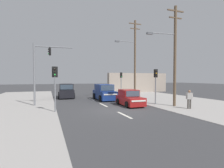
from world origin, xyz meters
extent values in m
plane|color=#3A3A3D|center=(0.00, 0.00, 0.00)|extent=(140.00, 140.00, 0.00)
cube|color=silver|center=(0.00, -2.00, 0.00)|extent=(0.20, 2.40, 0.01)
cube|color=silver|center=(0.00, 3.00, 0.00)|extent=(0.20, 2.40, 0.01)
cube|color=silver|center=(0.00, 8.00, 0.00)|extent=(0.20, 2.40, 0.01)
cube|color=#A39E99|center=(9.00, 2.00, 0.01)|extent=(10.00, 44.00, 0.02)
cube|color=#A39E99|center=(-8.50, 4.00, 0.01)|extent=(8.00, 40.00, 0.02)
cylinder|color=brown|center=(6.09, -0.03, 4.68)|extent=(0.26, 0.26, 9.37)
cube|color=brown|center=(6.09, -0.03, 8.92)|extent=(1.80, 0.12, 0.11)
cube|color=brown|center=(6.09, -0.03, 8.27)|extent=(1.40, 0.12, 0.10)
cylinder|color=slate|center=(4.79, 0.12, 6.74)|extent=(2.59, 0.38, 0.09)
cube|color=#595B60|center=(3.50, 0.26, 6.67)|extent=(0.59, 0.34, 0.18)
cylinder|color=brown|center=(5.93, 7.65, 5.19)|extent=(0.26, 0.26, 10.38)
cube|color=brown|center=(5.93, 7.65, 9.93)|extent=(1.80, 0.12, 0.11)
cube|color=brown|center=(5.93, 7.65, 9.28)|extent=(1.40, 0.12, 0.10)
cylinder|color=slate|center=(4.63, 7.63, 7.47)|extent=(2.60, 0.14, 0.09)
cube|color=#595B60|center=(3.33, 7.60, 7.40)|extent=(0.57, 0.29, 0.18)
cylinder|color=slate|center=(-6.34, 4.88, 3.00)|extent=(0.18, 0.18, 6.00)
cylinder|color=slate|center=(-4.55, 4.72, 5.70)|extent=(3.59, 0.44, 0.11)
cube|color=black|center=(-4.91, 4.75, 5.25)|extent=(0.22, 0.28, 0.68)
cube|color=black|center=(-4.91, 4.75, 5.25)|extent=(0.08, 0.44, 0.84)
sphere|color=black|center=(-5.03, 4.76, 5.47)|extent=(0.13, 0.13, 0.13)
sphere|color=black|center=(-5.03, 4.76, 5.25)|extent=(0.13, 0.13, 0.13)
sphere|color=green|center=(-5.03, 4.76, 5.03)|extent=(0.13, 0.13, 0.13)
cylinder|color=slate|center=(5.09, 1.59, 1.40)|extent=(0.12, 0.12, 2.80)
cube|color=black|center=(5.09, 1.59, 3.14)|extent=(0.26, 0.20, 0.68)
cube|color=black|center=(5.09, 1.59, 3.14)|extent=(0.44, 0.04, 0.84)
sphere|color=black|center=(5.08, 1.47, 3.36)|extent=(0.13, 0.13, 0.13)
sphere|color=orange|center=(5.08, 1.47, 3.14)|extent=(0.13, 0.13, 0.13)
sphere|color=black|center=(5.08, 1.47, 2.92)|extent=(0.13, 0.13, 0.13)
cylinder|color=slate|center=(-4.62, 0.91, 1.40)|extent=(0.12, 0.12, 2.80)
cube|color=black|center=(-4.62, 0.91, 3.14)|extent=(0.27, 0.21, 0.68)
cube|color=black|center=(-4.62, 0.91, 3.14)|extent=(0.44, 0.06, 0.84)
sphere|color=black|center=(-4.63, 0.79, 3.36)|extent=(0.13, 0.13, 0.13)
sphere|color=black|center=(-4.63, 0.79, 3.14)|extent=(0.13, 0.13, 0.13)
sphere|color=green|center=(-4.63, 0.79, 2.92)|extent=(0.13, 0.13, 0.13)
cylinder|color=slate|center=(5.77, 11.97, 1.40)|extent=(0.12, 0.12, 2.80)
cube|color=black|center=(5.77, 11.97, 3.14)|extent=(0.30, 0.26, 0.68)
cube|color=black|center=(5.77, 11.97, 3.14)|extent=(0.44, 0.14, 0.84)
sphere|color=black|center=(5.80, 11.85, 3.36)|extent=(0.13, 0.13, 0.13)
sphere|color=black|center=(5.80, 11.85, 3.14)|extent=(0.13, 0.13, 0.13)
sphere|color=green|center=(5.80, 11.85, 2.92)|extent=(0.13, 0.13, 0.13)
cube|color=#A39384|center=(11.00, 16.00, 1.80)|extent=(12.00, 1.00, 3.60)
cube|color=maroon|center=(2.27, 1.74, 0.51)|extent=(1.67, 3.63, 0.76)
cube|color=maroon|center=(2.28, 2.04, 1.21)|extent=(1.52, 1.93, 0.64)
cube|color=#384756|center=(2.26, 1.07, 1.21)|extent=(1.36, 0.09, 0.54)
cube|color=#384756|center=(2.30, 3.01, 1.21)|extent=(1.33, 0.09, 0.51)
cube|color=white|center=(2.24, -0.08, 0.68)|extent=(1.36, 0.07, 0.14)
cylinder|color=black|center=(3.05, 0.61, 0.30)|extent=(0.19, 0.60, 0.60)
cylinder|color=black|center=(1.45, 0.64, 0.30)|extent=(0.19, 0.60, 0.60)
cylinder|color=black|center=(3.10, 2.84, 0.30)|extent=(0.19, 0.60, 0.60)
cylinder|color=black|center=(1.50, 2.88, 0.30)|extent=(0.19, 0.60, 0.60)
cube|color=navy|center=(1.36, 6.92, 0.64)|extent=(1.86, 4.51, 1.00)
cube|color=navy|center=(1.36, 7.12, 1.52)|extent=(1.73, 2.71, 0.76)
cube|color=#384756|center=(1.35, 5.75, 1.52)|extent=(1.58, 0.07, 0.65)
cube|color=#384756|center=(1.37, 8.49, 1.52)|extent=(1.55, 0.07, 0.61)
cube|color=white|center=(1.35, 4.65, 0.86)|extent=(1.56, 0.05, 0.14)
cylinder|color=black|center=(2.27, 5.52, 0.36)|extent=(0.22, 0.72, 0.72)
cylinder|color=black|center=(0.43, 5.53, 0.36)|extent=(0.22, 0.72, 0.72)
cylinder|color=black|center=(2.29, 8.31, 0.36)|extent=(0.22, 0.72, 0.72)
cylinder|color=black|center=(0.45, 8.32, 0.36)|extent=(0.22, 0.72, 0.72)
cube|color=black|center=(-2.80, 10.95, 0.64)|extent=(2.08, 4.59, 1.00)
cube|color=black|center=(-2.81, 10.75, 1.52)|extent=(1.87, 2.79, 0.76)
cube|color=#384756|center=(-2.74, 12.11, 1.52)|extent=(1.58, 0.15, 0.65)
cube|color=#384756|center=(-2.89, 9.38, 1.52)|extent=(1.55, 0.14, 0.61)
cube|color=white|center=(-2.68, 13.21, 0.86)|extent=(1.56, 0.13, 0.14)
cylinder|color=black|center=(-3.64, 12.39, 0.36)|extent=(0.26, 0.73, 0.72)
cylinder|color=black|center=(-1.80, 12.29, 0.36)|extent=(0.26, 0.73, 0.72)
cylinder|color=black|center=(-3.79, 9.60, 0.36)|extent=(0.26, 0.73, 0.72)
cylinder|color=black|center=(-1.96, 9.50, 0.36)|extent=(0.26, 0.73, 0.72)
cylinder|color=#47423D|center=(6.18, -1.64, 0.42)|extent=(0.14, 0.14, 0.84)
cylinder|color=#47423D|center=(6.33, -1.73, 0.42)|extent=(0.14, 0.14, 0.84)
cube|color=#B7B2AD|center=(6.26, -1.69, 1.12)|extent=(0.42, 0.37, 0.56)
sphere|color=#9E7051|center=(6.26, -1.69, 1.52)|extent=(0.22, 0.22, 0.22)
cylinder|color=#B7B2AD|center=(6.06, -1.57, 1.12)|extent=(0.09, 0.09, 0.54)
cylinder|color=#B7B2AD|center=(6.46, -1.81, 1.12)|extent=(0.09, 0.09, 0.54)
camera|label=1|loc=(-5.16, -13.39, 2.66)|focal=28.00mm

